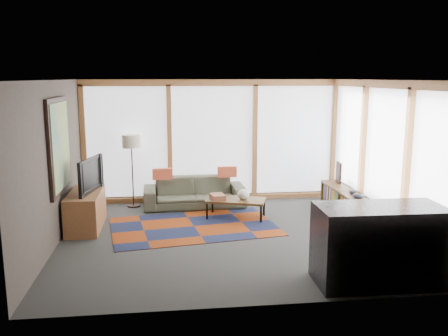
{
  "coord_description": "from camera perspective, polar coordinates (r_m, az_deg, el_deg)",
  "views": [
    {
      "loc": [
        -0.96,
        -7.58,
        2.64
      ],
      "look_at": [
        0.0,
        0.4,
        1.1
      ],
      "focal_mm": 38.0,
      "sensor_mm": 36.0,
      "label": 1
    }
  ],
  "objects": [
    {
      "name": "bookshelf",
      "position": [
        9.41,
        14.55,
        -4.2
      ],
      "size": [
        0.37,
        2.04,
        0.51
      ],
      "primitive_type": null,
      "color": "#372716",
      "rests_on": "ground"
    },
    {
      "name": "pillow_right",
      "position": [
        9.83,
        0.38,
        -0.45
      ],
      "size": [
        0.4,
        0.12,
        0.22
      ],
      "primitive_type": "cube",
      "rotation": [
        0.0,
        0.0,
        -0.01
      ],
      "color": "#BA492C",
      "rests_on": "sofa"
    },
    {
      "name": "bar_counter",
      "position": [
        6.51,
        18.14,
        -8.78
      ],
      "size": [
        1.64,
        0.78,
        1.03
      ],
      "primitive_type": "cube",
      "rotation": [
        0.0,
        0.0,
        -0.02
      ],
      "color": "black",
      "rests_on": "ground"
    },
    {
      "name": "bowl_a",
      "position": [
        8.8,
        15.86,
        -3.27
      ],
      "size": [
        0.24,
        0.24,
        0.1
      ],
      "primitive_type": "ellipsoid",
      "rotation": [
        0.0,
        0.0,
        0.24
      ],
      "color": "black",
      "rests_on": "bookshelf"
    },
    {
      "name": "tv_console",
      "position": [
        8.78,
        -16.29,
        -4.88
      ],
      "size": [
        0.54,
        1.31,
        0.65
      ],
      "primitive_type": "cube",
      "color": "brown",
      "rests_on": "ground"
    },
    {
      "name": "sofa",
      "position": [
        9.83,
        -3.58,
        -2.94
      ],
      "size": [
        2.09,
        0.86,
        0.6
      ],
      "primitive_type": "imported",
      "rotation": [
        0.0,
        0.0,
        0.02
      ],
      "color": "#3D3E2E",
      "rests_on": "ground"
    },
    {
      "name": "vase",
      "position": [
        8.98,
        2.35,
        -3.18
      ],
      "size": [
        0.28,
        0.28,
        0.2
      ],
      "primitive_type": "ellipsoid",
      "rotation": [
        0.0,
        0.0,
        -0.24
      ],
      "color": "beige",
      "rests_on": "coffee_table"
    },
    {
      "name": "coffee_table",
      "position": [
        9.06,
        1.43,
        -4.89
      ],
      "size": [
        1.22,
        0.87,
        0.37
      ],
      "primitive_type": null,
      "rotation": [
        0.0,
        0.0,
        -0.32
      ],
      "color": "#372716",
      "rests_on": "ground"
    },
    {
      "name": "rug",
      "position": [
        8.59,
        -3.65,
        -7.03
      ],
      "size": [
        3.14,
        2.28,
        0.01
      ],
      "primitive_type": "cube",
      "rotation": [
        0.0,
        0.0,
        0.15
      ],
      "color": "maroon",
      "rests_on": "ground"
    },
    {
      "name": "room_envelope",
      "position": [
        8.34,
        3.24,
        3.26
      ],
      "size": [
        5.52,
        5.02,
        2.62
      ],
      "color": "#3A332C",
      "rests_on": "ground"
    },
    {
      "name": "ground",
      "position": [
        8.09,
        0.34,
        -8.21
      ],
      "size": [
        5.5,
        5.5,
        0.0
      ],
      "primitive_type": "plane",
      "color": "#2A2927",
      "rests_on": "ground"
    },
    {
      "name": "bowl_b",
      "position": [
        9.12,
        15.28,
        -2.8
      ],
      "size": [
        0.19,
        0.19,
        0.08
      ],
      "primitive_type": "ellipsoid",
      "rotation": [
        0.0,
        0.0,
        -0.23
      ],
      "color": "black",
      "rests_on": "bookshelf"
    },
    {
      "name": "pillow_left",
      "position": [
        9.69,
        -7.42,
        -0.7
      ],
      "size": [
        0.41,
        0.17,
        0.22
      ],
      "primitive_type": "cube",
      "rotation": [
        0.0,
        0.0,
        0.12
      ],
      "color": "#BA492C",
      "rests_on": "sofa"
    },
    {
      "name": "shelf_picture",
      "position": [
        9.99,
        13.63,
        -0.53
      ],
      "size": [
        0.08,
        0.33,
        0.43
      ],
      "primitive_type": "cube",
      "rotation": [
        0.0,
        0.0,
        -0.12
      ],
      "color": "black",
      "rests_on": "bookshelf"
    },
    {
      "name": "floor_lamp",
      "position": [
        9.9,
        -10.96,
        -0.36
      ],
      "size": [
        0.38,
        0.38,
        1.5
      ],
      "primitive_type": null,
      "color": "#301F17",
      "rests_on": "ground"
    },
    {
      "name": "television",
      "position": [
        8.67,
        -16.35,
        -0.79
      ],
      "size": [
        0.36,
        1.06,
        0.61
      ],
      "primitive_type": "imported",
      "rotation": [
        0.0,
        0.0,
        1.35
      ],
      "color": "black",
      "rests_on": "tv_console"
    },
    {
      "name": "book_stack",
      "position": [
        8.98,
        -0.78,
        -3.49
      ],
      "size": [
        0.29,
        0.34,
        0.1
      ],
      "primitive_type": "cube",
      "rotation": [
        0.0,
        0.0,
        0.18
      ],
      "color": "brown",
      "rests_on": "coffee_table"
    }
  ]
}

